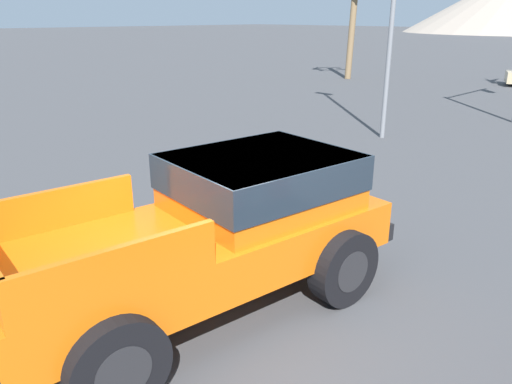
# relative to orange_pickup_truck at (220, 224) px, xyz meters

# --- Properties ---
(ground_plane) EXTENTS (320.00, 320.00, 0.00)m
(ground_plane) POSITION_rel_orange_pickup_truck_xyz_m (0.31, 0.12, -1.08)
(ground_plane) COLOR #424244
(orange_pickup_truck) EXTENTS (2.79, 5.38, 1.86)m
(orange_pickup_truck) POSITION_rel_orange_pickup_truck_xyz_m (0.00, 0.00, 0.00)
(orange_pickup_truck) COLOR orange
(orange_pickup_truck) RESTS_ON ground_plane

